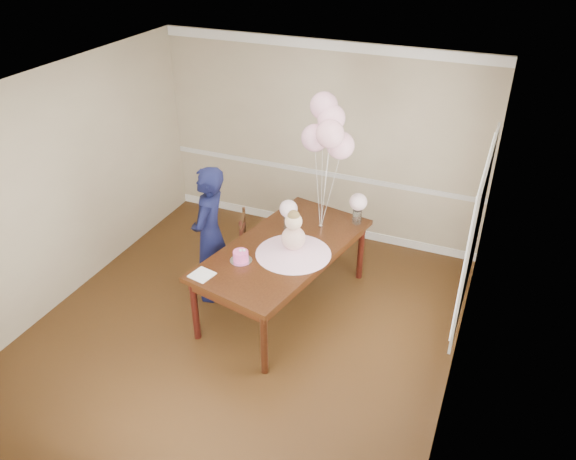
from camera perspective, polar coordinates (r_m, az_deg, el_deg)
The scene contains 52 objects.
floor at distance 6.41m, azimuth -4.79°, elevation -10.33°, with size 4.50×5.00×0.00m, color #321D0C.
ceiling at distance 5.07m, azimuth -6.13°, elevation 13.37°, with size 4.50×5.00×0.02m, color white.
wall_back at distance 7.68m, azimuth 3.32°, elevation 8.92°, with size 4.50×0.02×2.70m, color tan.
wall_front at distance 4.08m, azimuth -22.46°, elevation -16.64°, with size 4.50×0.02×2.70m, color tan.
wall_left at distance 6.87m, azimuth -22.32°, elevation 3.81°, with size 0.02×5.00×2.70m, color tan.
wall_right at distance 5.10m, azimuth 17.73°, elevation -4.87°, with size 0.02×5.00×2.70m, color tan.
chair_rail_trim at distance 7.85m, azimuth 3.20°, elevation 5.85°, with size 4.50×0.02×0.07m, color silver.
crown_molding at distance 7.29m, azimuth 3.61°, elevation 18.27°, with size 4.50×0.02×0.12m, color white.
baseboard_trim at distance 8.24m, azimuth 3.03°, elevation 0.54°, with size 4.50×0.02×0.12m, color white.
window_frame at distance 5.43m, azimuth 18.50°, elevation -0.22°, with size 0.02×1.66×1.56m, color silver.
window_blinds at distance 5.43m, azimuth 18.31°, elevation -0.18°, with size 0.01×1.50×1.40m, color white.
dining_table_top at distance 6.30m, azimuth -0.42°, elevation -1.92°, with size 1.10×2.20×0.05m, color black.
table_apron at distance 6.35m, azimuth -0.41°, elevation -2.55°, with size 0.99×2.09×0.11m, color black.
table_leg_fl at distance 6.16m, azimuth -9.43°, elevation -8.01°, with size 0.08×0.08×0.77m, color black.
table_leg_fr at distance 5.69m, azimuth -2.45°, elevation -11.41°, with size 0.08×0.08×0.77m, color black.
table_leg_bl at distance 7.45m, azimuth 1.13°, elevation -0.04°, with size 0.08×0.08×0.77m, color black.
table_leg_br at distance 7.07m, azimuth 7.39°, elevation -2.21°, with size 0.08×0.08×0.77m, color black.
baby_skirt at distance 6.14m, azimuth 0.55°, elevation -1.97°, with size 0.84×0.84×0.11m, color #FFBBDB.
baby_torso at distance 6.07m, azimuth 0.56°, elevation -0.83°, with size 0.26×0.26×0.26m, color pink.
baby_head at distance 5.96m, azimuth 0.57°, elevation 0.88°, with size 0.19×0.19×0.19m, color beige.
baby_hair at distance 5.93m, azimuth 0.57°, elevation 1.43°, with size 0.13×0.13×0.13m, color olive.
cake_platter at distance 6.07m, azimuth -4.80°, elevation -3.10°, with size 0.24×0.24×0.01m, color silver.
birthday_cake at distance 6.04m, azimuth -4.82°, elevation -2.64°, with size 0.16×0.16×0.11m, color #FF50AE.
cake_flower_a at distance 6.00m, azimuth -4.85°, elevation -2.07°, with size 0.03×0.03×0.03m, color white.
cake_flower_b at distance 5.99m, azimuth -4.48°, elevation -2.07°, with size 0.03×0.03×0.03m, color white.
rose_vase_near at distance 6.55m, azimuth 0.04°, elevation 0.65°, with size 0.11×0.11×0.18m, color white.
roses_near at distance 6.46m, azimuth 0.04°, elevation 2.17°, with size 0.21×0.21×0.21m, color silver.
rose_vase_far at distance 6.75m, azimuth 7.04°, elevation 1.37°, with size 0.11×0.11×0.18m, color silver.
roses_far at distance 6.66m, azimuth 7.15°, elevation 2.85°, with size 0.21×0.21×0.21m, color #F6CED7.
napkin at distance 5.89m, azimuth -8.73°, elevation -4.53°, with size 0.22×0.22×0.01m, color white.
balloon_weight at distance 6.67m, azimuth 3.33°, elevation 0.39°, with size 0.04×0.04×0.02m, color silver.
balloon_a at distance 6.24m, azimuth 2.76°, elevation 9.33°, with size 0.31×0.31×0.31m, color #F2ABC9.
balloon_b at distance 6.05m, azimuth 4.29°, elevation 9.70°, with size 0.31×0.31×0.31m, color #FCB3C7.
balloon_c at distance 6.19m, azimuth 4.42°, elevation 11.27°, with size 0.31×0.31×0.31m, color #FFB4D0.
balloon_d at distance 6.22m, azimuth 3.67°, elevation 12.48°, with size 0.31×0.31×0.31m, color #EEA8C5.
balloon_e at distance 6.20m, azimuth 5.36°, elevation 8.55°, with size 0.31×0.31×0.31m, color #FFB4CD.
balloon_ribbon_a at distance 6.47m, azimuth 3.04°, elevation 4.06°, with size 0.00×0.00×0.92m, color silver.
balloon_ribbon_b at distance 6.37m, azimuth 3.76°, elevation 4.15°, with size 0.00×0.00×1.03m, color white.
balloon_ribbon_c at distance 6.43m, azimuth 3.82°, elevation 4.96°, with size 0.00×0.00×1.14m, color white.
balloon_ribbon_d at distance 6.44m, azimuth 3.47°, elevation 5.56°, with size 0.00×0.00×1.25m, color white.
balloon_ribbon_e at distance 6.45m, azimuth 4.27°, elevation 3.67°, with size 0.00×0.00×0.87m, color silver.
dining_chair_seat at distance 6.94m, azimuth -2.99°, elevation -2.27°, with size 0.41×0.41×0.05m, color #351A0E.
chair_leg_fl at distance 6.94m, azimuth -4.45°, elevation -4.51°, with size 0.04×0.04×0.40m, color #3E1510.
chair_leg_fr at distance 6.91m, azimuth -1.67°, elevation -4.60°, with size 0.04×0.04×0.40m, color #361C0E.
chair_leg_bl at distance 7.22m, azimuth -4.15°, elevation -2.97°, with size 0.04×0.04×0.40m, color #37180F.
chair_leg_br at distance 7.19m, azimuth -1.48°, elevation -3.04°, with size 0.04×0.04×0.40m, color #37160F.
chair_back_post_l at distance 6.68m, azimuth -4.78°, elevation -1.06°, with size 0.04×0.04×0.52m, color #34150E.
chair_back_post_r at distance 6.96m, azimuth -4.45°, elevation 0.40°, with size 0.04×0.04×0.52m, color #321A0D.
chair_slat_low at distance 6.88m, azimuth -4.57°, elevation -1.11°, with size 0.03×0.37×0.05m, color #3A1710.
chair_slat_mid at distance 6.80m, azimuth -4.62°, elevation -0.04°, with size 0.03×0.37×0.05m, color #39180F.
chair_slat_top at distance 6.72m, azimuth -4.68°, elevation 1.05°, with size 0.03×0.37×0.05m, color #37200F.
woman at distance 6.53m, azimuth -7.93°, elevation -0.49°, with size 0.61×0.41×1.69m, color black.
Camera 1 is at (2.34, -4.23, 4.20)m, focal length 35.00 mm.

